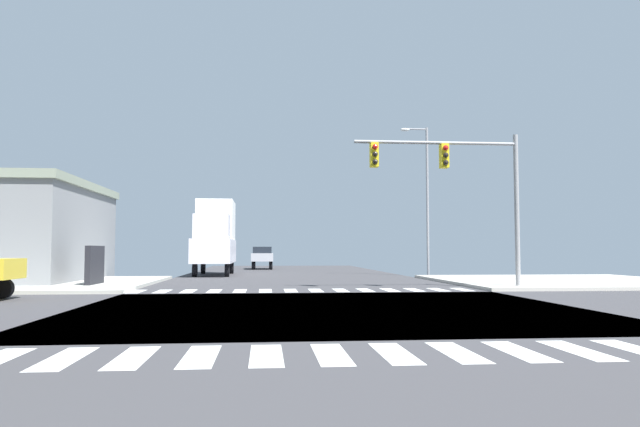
# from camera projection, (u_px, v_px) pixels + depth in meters

# --- Properties ---
(ground) EXTENTS (90.00, 90.00, 0.05)m
(ground) POSITION_uv_depth(u_px,v_px,m) (329.00, 309.00, 16.59)
(ground) COLOR #3B393D
(sidewalk_corner_ne) EXTENTS (12.00, 12.00, 0.14)m
(sidewalk_corner_ne) POSITION_uv_depth(u_px,v_px,m) (563.00, 281.00, 29.71)
(sidewalk_corner_ne) COLOR #B2ADA3
(sidewalk_corner_ne) RESTS_ON ground
(sidewalk_corner_nw) EXTENTS (12.00, 12.00, 0.14)m
(sidewalk_corner_nw) POSITION_uv_depth(u_px,v_px,m) (18.00, 284.00, 27.33)
(sidewalk_corner_nw) COLOR #AFAEA4
(sidewalk_corner_nw) RESTS_ON ground
(crosswalk_near) EXTENTS (13.50, 2.00, 0.01)m
(crosswalk_near) POSITION_uv_depth(u_px,v_px,m) (363.00, 354.00, 9.31)
(crosswalk_near) COLOR silver
(crosswalk_near) RESTS_ON ground
(crosswalk_far) EXTENTS (13.50, 2.00, 0.01)m
(crosswalk_far) POSITION_uv_depth(u_px,v_px,m) (303.00, 290.00, 23.82)
(crosswalk_far) COLOR silver
(crosswalk_far) RESTS_ON ground
(traffic_signal_mast) EXTENTS (6.96, 0.55, 6.47)m
(traffic_signal_mast) POSITION_uv_depth(u_px,v_px,m) (454.00, 173.00, 24.82)
(traffic_signal_mast) COLOR gray
(traffic_signal_mast) RESTS_ON ground
(street_lamp) EXTENTS (1.78, 0.32, 9.31)m
(street_lamp) POSITION_uv_depth(u_px,v_px,m) (424.00, 188.00, 37.41)
(street_lamp) COLOR gray
(street_lamp) RESTS_ON ground
(sedan_farside_1) EXTENTS (1.80, 4.30, 1.88)m
(sedan_farside_1) POSITION_uv_depth(u_px,v_px,m) (262.00, 256.00, 50.50)
(sedan_farside_1) COLOR black
(sedan_farside_1) RESTS_ON ground
(box_truck_outer_1) EXTENTS (2.40, 7.20, 4.85)m
(box_truck_outer_1) POSITION_uv_depth(u_px,v_px,m) (215.00, 235.00, 38.71)
(box_truck_outer_1) COLOR black
(box_truck_outer_1) RESTS_ON ground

